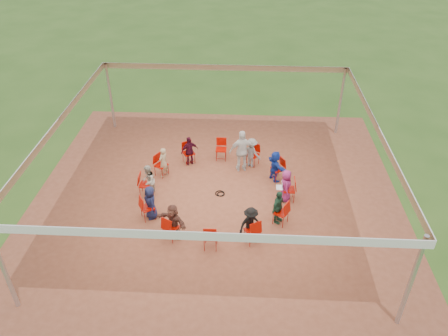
{
  "coord_description": "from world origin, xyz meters",
  "views": [
    {
      "loc": [
        0.92,
        -12.35,
        9.58
      ],
      "look_at": [
        0.25,
        0.3,
        1.07
      ],
      "focal_mm": 35.0,
      "sensor_mm": 36.0,
      "label": 1
    }
  ],
  "objects_px": {
    "person_seated_3": "(190,151)",
    "chair_4": "(189,153)",
    "person_seated_1": "(275,166)",
    "person_seated_8": "(251,224)",
    "chair_2": "(253,155)",
    "chair_10": "(252,231)",
    "person_seated_2": "(251,153)",
    "chair_6": "(145,185)",
    "person_seated_0": "(286,186)",
    "chair_8": "(171,227)",
    "chair_11": "(281,212)",
    "chair_9": "(211,236)",
    "person_seated_6": "(151,202)",
    "chair_5": "(161,165)",
    "chair_3": "(221,150)",
    "chair_7": "(148,207)",
    "person_seated_4": "(163,162)",
    "chair_0": "(289,190)",
    "chair_1": "(278,169)",
    "person_seated_5": "(148,181)",
    "person_seated_7": "(173,221)",
    "laptop": "(281,186)",
    "person_seated_9": "(278,207)",
    "cable_coil": "(220,194)",
    "standing_person": "(242,151)"
  },
  "relations": [
    {
      "from": "person_seated_9",
      "to": "laptop",
      "type": "distance_m",
      "value": 1.22
    },
    {
      "from": "chair_10",
      "to": "person_seated_1",
      "type": "bearing_deg",
      "value": 46.39
    },
    {
      "from": "person_seated_8",
      "to": "cable_coil",
      "type": "relative_size",
      "value": 2.79
    },
    {
      "from": "standing_person",
      "to": "laptop",
      "type": "relative_size",
      "value": 5.46
    },
    {
      "from": "chair_2",
      "to": "chair_10",
      "type": "distance_m",
      "value": 4.39
    },
    {
      "from": "chair_10",
      "to": "laptop",
      "type": "relative_size",
      "value": 2.87
    },
    {
      "from": "chair_4",
      "to": "chair_6",
      "type": "xyz_separation_m",
      "value": [
        -1.28,
        -2.19,
        0.0
      ]
    },
    {
      "from": "chair_0",
      "to": "chair_1",
      "type": "distance_m",
      "value": 1.31
    },
    {
      "from": "chair_2",
      "to": "chair_5",
      "type": "distance_m",
      "value": 3.59
    },
    {
      "from": "person_seated_1",
      "to": "person_seated_7",
      "type": "relative_size",
      "value": 1.0
    },
    {
      "from": "chair_8",
      "to": "chair_11",
      "type": "distance_m",
      "value": 3.59
    },
    {
      "from": "chair_5",
      "to": "chair_3",
      "type": "bearing_deg",
      "value": 150.0
    },
    {
      "from": "chair_10",
      "to": "person_seated_0",
      "type": "bearing_deg",
      "value": 32.4
    },
    {
      "from": "chair_4",
      "to": "person_seated_6",
      "type": "xyz_separation_m",
      "value": [
        -0.84,
        -3.4,
        0.17
      ]
    },
    {
      "from": "chair_8",
      "to": "person_seated_6",
      "type": "distance_m",
      "value": 1.3
    },
    {
      "from": "chair_1",
      "to": "person_seated_4",
      "type": "xyz_separation_m",
      "value": [
        -4.29,
        -0.04,
        0.17
      ]
    },
    {
      "from": "chair_6",
      "to": "person_seated_0",
      "type": "relative_size",
      "value": 0.74
    },
    {
      "from": "chair_10",
      "to": "person_seated_2",
      "type": "bearing_deg",
      "value": 60.8
    },
    {
      "from": "chair_5",
      "to": "chair_4",
      "type": "bearing_deg",
      "value": 165.0
    },
    {
      "from": "chair_4",
      "to": "chair_11",
      "type": "xyz_separation_m",
      "value": [
        3.45,
        -3.48,
        0.0
      ]
    },
    {
      "from": "chair_11",
      "to": "chair_6",
      "type": "bearing_deg",
      "value": 105.0
    },
    {
      "from": "chair_9",
      "to": "person_seated_0",
      "type": "height_order",
      "value": "person_seated_0"
    },
    {
      "from": "chair_0",
      "to": "person_seated_3",
      "type": "bearing_deg",
      "value": 60.8
    },
    {
      "from": "chair_5",
      "to": "person_seated_2",
      "type": "relative_size",
      "value": 0.74
    },
    {
      "from": "chair_2",
      "to": "chair_4",
      "type": "bearing_deg",
      "value": 30.0
    },
    {
      "from": "person_seated_3",
      "to": "person_seated_6",
      "type": "relative_size",
      "value": 1.0
    },
    {
      "from": "cable_coil",
      "to": "laptop",
      "type": "relative_size",
      "value": 1.4
    },
    {
      "from": "person_seated_1",
      "to": "chair_10",
      "type": "bearing_deg",
      "value": 136.39
    },
    {
      "from": "chair_6",
      "to": "laptop",
      "type": "relative_size",
      "value": 2.87
    },
    {
      "from": "chair_6",
      "to": "person_seated_3",
      "type": "xyz_separation_m",
      "value": [
        1.34,
        2.09,
        0.17
      ]
    },
    {
      "from": "person_seated_3",
      "to": "chair_4",
      "type": "bearing_deg",
      "value": -90.0
    },
    {
      "from": "person_seated_8",
      "to": "chair_2",
      "type": "bearing_deg",
      "value": 59.2
    },
    {
      "from": "chair_1",
      "to": "chair_8",
      "type": "distance_m",
      "value": 4.9
    },
    {
      "from": "chair_7",
      "to": "cable_coil",
      "type": "distance_m",
      "value": 2.77
    },
    {
      "from": "person_seated_8",
      "to": "person_seated_9",
      "type": "xyz_separation_m",
      "value": [
        0.89,
        0.88,
        0.0
      ]
    },
    {
      "from": "chair_0",
      "to": "person_seated_9",
      "type": "xyz_separation_m",
      "value": [
        -0.45,
        -1.21,
        0.17
      ]
    },
    {
      "from": "standing_person",
      "to": "chair_0",
      "type": "bearing_deg",
      "value": 121.23
    },
    {
      "from": "person_seated_3",
      "to": "person_seated_7",
      "type": "height_order",
      "value": "same"
    },
    {
      "from": "chair_0",
      "to": "person_seated_6",
      "type": "height_order",
      "value": "person_seated_6"
    },
    {
      "from": "chair_3",
      "to": "person_seated_8",
      "type": "height_order",
      "value": "person_seated_8"
    },
    {
      "from": "laptop",
      "to": "person_seated_6",
      "type": "bearing_deg",
      "value": 105.54
    },
    {
      "from": "chair_11",
      "to": "person_seated_1",
      "type": "distance_m",
      "value": 2.48
    },
    {
      "from": "chair_3",
      "to": "chair_11",
      "type": "xyz_separation_m",
      "value": [
        2.18,
        -3.82,
        0.0
      ]
    },
    {
      "from": "chair_7",
      "to": "person_seated_4",
      "type": "bearing_deg",
      "value": 147.6
    },
    {
      "from": "person_seated_3",
      "to": "person_seated_1",
      "type": "bearing_deg",
      "value": 135.0
    },
    {
      "from": "chair_0",
      "to": "chair_5",
      "type": "bearing_deg",
      "value": 75.0
    },
    {
      "from": "person_seated_3",
      "to": "chair_1",
      "type": "bearing_deg",
      "value": 136.39
    },
    {
      "from": "chair_2",
      "to": "person_seated_5",
      "type": "distance_m",
      "value": 4.29
    },
    {
      "from": "chair_7",
      "to": "person_seated_7",
      "type": "height_order",
      "value": "person_seated_7"
    },
    {
      "from": "chair_8",
      "to": "person_seated_7",
      "type": "relative_size",
      "value": 0.74
    }
  ]
}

